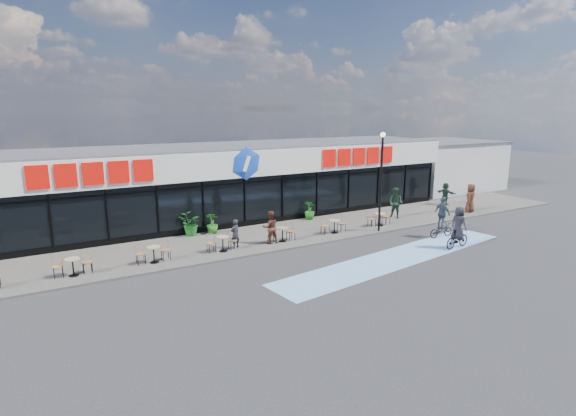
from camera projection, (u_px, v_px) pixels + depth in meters
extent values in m
plane|color=#28282B|center=(309.00, 262.00, 20.41)|extent=(120.00, 120.00, 0.00)
cube|color=#58534E|center=(264.00, 237.00, 24.21)|extent=(44.00, 5.00, 0.10)
cube|color=#71A1D6|center=(398.00, 257.00, 21.07)|extent=(14.17, 4.13, 0.01)
cube|color=black|center=(225.00, 194.00, 28.56)|extent=(30.00, 6.00, 3.00)
cube|color=white|center=(225.00, 159.00, 27.95)|extent=(30.60, 6.30, 1.50)
cube|color=#47474C|center=(224.00, 146.00, 27.90)|extent=(30.60, 6.30, 0.10)
cube|color=#0D2797|center=(245.00, 176.00, 25.65)|extent=(30.60, 0.08, 0.18)
cube|color=black|center=(245.00, 183.00, 25.74)|extent=(30.00, 0.06, 0.08)
cube|color=black|center=(245.00, 224.00, 26.28)|extent=(30.00, 0.10, 0.40)
cube|color=#B70C06|center=(93.00, 174.00, 21.40)|extent=(5.63, 0.18, 1.10)
cube|color=#B70C06|center=(359.00, 156.00, 29.13)|extent=(5.63, 0.18, 1.10)
ellipsoid|color=blue|center=(246.00, 164.00, 25.27)|extent=(1.90, 0.24, 1.90)
cylinder|color=black|center=(51.00, 224.00, 21.16)|extent=(0.10, 0.10, 3.00)
cylinder|color=black|center=(108.00, 218.00, 22.37)|extent=(0.10, 0.10, 3.00)
cylinder|color=black|center=(158.00, 212.00, 23.58)|extent=(0.10, 0.10, 3.00)
cylinder|color=black|center=(204.00, 207.00, 24.79)|extent=(0.10, 0.10, 3.00)
cylinder|color=black|center=(245.00, 203.00, 25.99)|extent=(0.10, 0.10, 3.00)
cylinder|color=black|center=(283.00, 198.00, 27.20)|extent=(0.10, 0.10, 3.00)
cylinder|color=black|center=(317.00, 195.00, 28.41)|extent=(0.10, 0.10, 3.00)
cylinder|color=black|center=(349.00, 191.00, 29.62)|extent=(0.10, 0.10, 3.00)
cylinder|color=black|center=(378.00, 188.00, 30.83)|extent=(0.10, 0.10, 3.00)
cylinder|color=black|center=(405.00, 185.00, 32.03)|extent=(0.10, 0.10, 3.00)
cylinder|color=black|center=(430.00, 182.00, 33.24)|extent=(0.10, 0.10, 3.00)
cube|color=silver|center=(440.00, 165.00, 39.21)|extent=(9.00, 7.00, 4.00)
cube|color=#47474C|center=(442.00, 141.00, 38.76)|extent=(9.20, 7.20, 0.12)
cylinder|color=black|center=(381.00, 185.00, 24.71)|extent=(0.12, 0.12, 5.26)
sphere|color=#FFF2CC|center=(383.00, 135.00, 24.12)|extent=(0.28, 0.28, 0.28)
cylinder|color=tan|center=(72.00, 259.00, 18.33)|extent=(0.60, 0.60, 0.04)
cylinder|color=black|center=(73.00, 267.00, 18.40)|extent=(0.06, 0.06, 0.70)
cylinder|color=black|center=(74.00, 275.00, 18.48)|extent=(0.40, 0.40, 0.02)
cylinder|color=tan|center=(153.00, 247.00, 19.91)|extent=(0.60, 0.60, 0.04)
cylinder|color=black|center=(154.00, 255.00, 19.99)|extent=(0.06, 0.06, 0.70)
cylinder|color=black|center=(154.00, 262.00, 20.07)|extent=(0.40, 0.40, 0.02)
cylinder|color=tan|center=(223.00, 237.00, 21.50)|extent=(0.60, 0.60, 0.04)
cylinder|color=black|center=(223.00, 244.00, 21.57)|extent=(0.06, 0.06, 0.70)
cylinder|color=black|center=(223.00, 251.00, 21.65)|extent=(0.40, 0.40, 0.02)
cylinder|color=tan|center=(282.00, 228.00, 23.08)|extent=(0.60, 0.60, 0.04)
cylinder|color=black|center=(282.00, 235.00, 23.15)|extent=(0.06, 0.06, 0.70)
cylinder|color=black|center=(282.00, 241.00, 23.23)|extent=(0.40, 0.40, 0.02)
cylinder|color=tan|center=(335.00, 220.00, 24.66)|extent=(0.60, 0.60, 0.04)
cylinder|color=black|center=(334.00, 227.00, 24.74)|extent=(0.06, 0.06, 0.70)
cylinder|color=black|center=(334.00, 233.00, 24.82)|extent=(0.40, 0.40, 0.02)
cylinder|color=tan|center=(380.00, 214.00, 26.25)|extent=(0.60, 0.60, 0.04)
cylinder|color=black|center=(380.00, 219.00, 26.32)|extent=(0.06, 0.06, 0.70)
cylinder|color=black|center=(380.00, 225.00, 26.40)|extent=(0.40, 0.40, 0.02)
imported|color=#1A5D1E|center=(190.00, 224.00, 24.21)|extent=(1.38, 1.27, 1.27)
imported|color=#24671D|center=(212.00, 223.00, 24.66)|extent=(0.88, 0.88, 1.14)
imported|color=#1B5B1A|center=(310.00, 210.00, 27.80)|extent=(0.91, 0.91, 1.16)
imported|color=black|center=(235.00, 234.00, 22.02)|extent=(0.62, 0.53, 1.45)
imported|color=#48251A|center=(270.00, 227.00, 22.77)|extent=(0.91, 0.76, 1.68)
imported|color=black|center=(396.00, 203.00, 28.00)|extent=(1.03, 1.14, 1.92)
imported|color=black|center=(445.00, 194.00, 31.99)|extent=(0.73, 1.53, 1.58)
imported|color=#482619|center=(470.00, 198.00, 29.68)|extent=(1.10, 1.00, 1.89)
imported|color=black|center=(457.00, 239.00, 22.36)|extent=(1.69, 0.60, 1.00)
imported|color=black|center=(459.00, 223.00, 22.18)|extent=(0.60, 0.86, 1.68)
imported|color=black|center=(441.00, 230.00, 24.29)|extent=(1.55, 0.63, 0.80)
imported|color=#303E4B|center=(442.00, 213.00, 24.09)|extent=(0.50, 1.07, 1.78)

